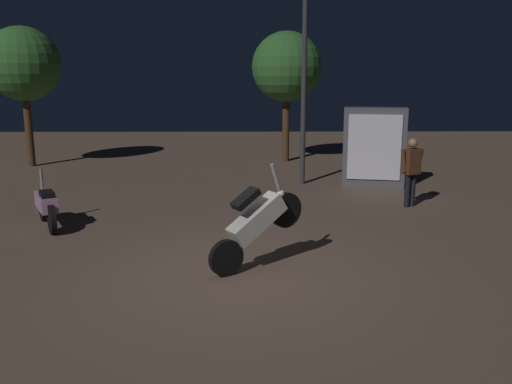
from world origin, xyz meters
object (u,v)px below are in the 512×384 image
at_px(motorcycle_pink_parked_left, 46,205).
at_px(motorcycle_white_foreground, 256,222).
at_px(person_rider_beside, 411,167).
at_px(kiosk_billboard, 374,148).
at_px(streetlamp_near, 304,54).

bearing_deg(motorcycle_pink_parked_left, motorcycle_white_foreground, -148.74).
relative_size(motorcycle_white_foreground, motorcycle_pink_parked_left, 1.09).
bearing_deg(person_rider_beside, motorcycle_white_foreground, -68.42).
bearing_deg(person_rider_beside, kiosk_billboard, 163.46).
bearing_deg(streetlamp_near, motorcycle_white_foreground, -101.50).
height_order(person_rider_beside, streetlamp_near, streetlamp_near).
xyz_separation_m(motorcycle_white_foreground, streetlamp_near, (1.33, 6.55, 2.71)).
bearing_deg(motorcycle_white_foreground, streetlamp_near, 45.42).
bearing_deg(motorcycle_pink_parked_left, person_rider_beside, -107.04).
bearing_deg(streetlamp_near, person_rider_beside, -49.92).
bearing_deg(motorcycle_white_foreground, motorcycle_pink_parked_left, 116.96).
distance_m(person_rider_beside, streetlamp_near, 4.25).
relative_size(motorcycle_pink_parked_left, streetlamp_near, 0.27).
distance_m(person_rider_beside, kiosk_billboard, 2.14).
bearing_deg(motorcycle_white_foreground, kiosk_billboard, 29.40).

